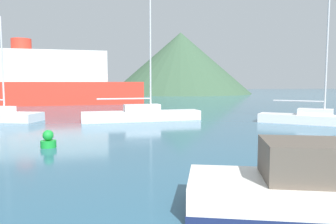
% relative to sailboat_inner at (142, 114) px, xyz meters
% --- Properties ---
extents(sailboat_inner, '(8.55, 2.50, 11.41)m').
position_rel_sailboat_inner_xyz_m(sailboat_inner, '(0.00, 0.00, 0.00)').
color(sailboat_inner, silver).
rests_on(sailboat_inner, ground_plane).
extents(sailboat_outer, '(6.68, 5.50, 11.05)m').
position_rel_sailboat_inner_xyz_m(sailboat_outer, '(11.06, -3.72, -0.04)').
color(sailboat_outer, silver).
rests_on(sailboat_outer, ground_plane).
extents(ferry_distant, '(30.20, 13.03, 8.16)m').
position_rel_sailboat_inner_xyz_m(ferry_distant, '(-13.48, 20.69, 2.38)').
color(ferry_distant, red).
rests_on(ferry_distant, ground_plane).
extents(buoy_marker, '(0.64, 0.64, 0.74)m').
position_rel_sailboat_inner_xyz_m(buoy_marker, '(-4.67, -8.99, -0.20)').
color(buoy_marker, green).
rests_on(buoy_marker, ground_plane).
extents(hill_west, '(43.57, 43.57, 7.84)m').
position_rel_sailboat_inner_xyz_m(hill_west, '(-22.91, 54.15, 3.41)').
color(hill_west, '#38563D').
rests_on(hill_west, ground_plane).
extents(hill_central, '(33.81, 33.81, 14.58)m').
position_rel_sailboat_inner_xyz_m(hill_central, '(13.65, 54.90, 6.78)').
color(hill_central, '#38563D').
rests_on(hill_central, ground_plane).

